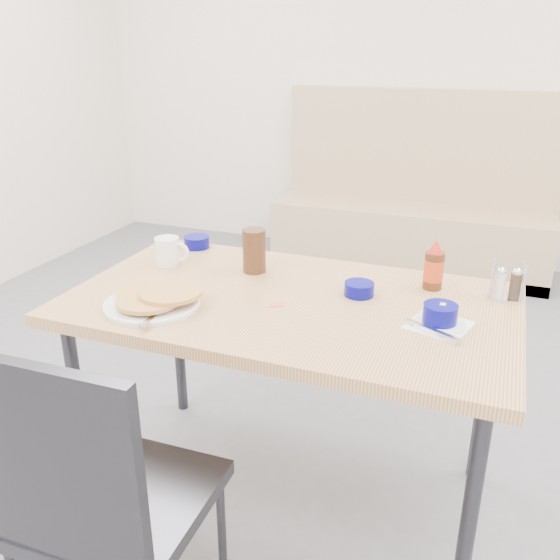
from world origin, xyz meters
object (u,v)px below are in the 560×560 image
(creamer_bowl, at_px, (197,242))
(butter_bowl, at_px, (359,289))
(coffee_mug, at_px, (169,251))
(amber_tumbler, at_px, (254,251))
(diner_chair, at_px, (95,494))
(syrup_bottle, at_px, (434,268))
(booth_bench, at_px, (411,218))
(pancake_plate, at_px, (154,299))
(dining_table, at_px, (290,316))
(condiment_caddy, at_px, (507,286))
(grits_setting, at_px, (440,317))

(creamer_bowl, relative_size, butter_bowl, 1.05)
(coffee_mug, relative_size, amber_tumbler, 0.85)
(diner_chair, relative_size, amber_tumbler, 6.20)
(butter_bowl, relative_size, syrup_bottle, 0.57)
(booth_bench, bearing_deg, pancake_plate, -97.73)
(dining_table, relative_size, diner_chair, 1.47)
(booth_bench, distance_m, amber_tumbler, 2.41)
(amber_tumbler, bearing_deg, booth_bench, 85.15)
(creamer_bowl, bearing_deg, diner_chair, -73.82)
(amber_tumbler, bearing_deg, dining_table, -42.08)
(dining_table, height_order, syrup_bottle, syrup_bottle)
(diner_chair, xyz_separation_m, butter_bowl, (0.39, 0.87, 0.23))
(coffee_mug, xyz_separation_m, condiment_caddy, (1.16, 0.11, -0.01))
(condiment_caddy, xyz_separation_m, syrup_bottle, (-0.23, 0.00, 0.03))
(booth_bench, xyz_separation_m, syrup_bottle, (0.41, -2.29, 0.48))
(amber_tumbler, bearing_deg, pancake_plate, -114.15)
(amber_tumbler, bearing_deg, diner_chair, -89.77)
(dining_table, relative_size, grits_setting, 6.68)
(pancake_plate, relative_size, grits_setting, 1.49)
(diner_chair, height_order, pancake_plate, diner_chair)
(diner_chair, bearing_deg, coffee_mug, 108.69)
(dining_table, bearing_deg, amber_tumbler, 137.92)
(creamer_bowl, distance_m, syrup_bottle, 0.93)
(syrup_bottle, bearing_deg, amber_tumbler, -173.69)
(diner_chair, relative_size, condiment_caddy, 7.66)
(grits_setting, distance_m, syrup_bottle, 0.29)
(dining_table, distance_m, amber_tumbler, 0.30)
(booth_bench, height_order, amber_tumbler, booth_bench)
(grits_setting, xyz_separation_m, syrup_bottle, (-0.06, 0.28, 0.04))
(dining_table, height_order, pancake_plate, pancake_plate)
(dining_table, height_order, creamer_bowl, creamer_bowl)
(dining_table, distance_m, diner_chair, 0.80)
(dining_table, relative_size, syrup_bottle, 8.35)
(grits_setting, bearing_deg, creamer_bowl, 159.36)
(booth_bench, height_order, diner_chair, booth_bench)
(diner_chair, height_order, coffee_mug, diner_chair)
(booth_bench, relative_size, pancake_plate, 6.09)
(butter_bowl, xyz_separation_m, condiment_caddy, (0.44, 0.14, 0.02))
(creamer_bowl, bearing_deg, amber_tumbler, -26.70)
(coffee_mug, bearing_deg, syrup_bottle, 6.84)
(diner_chair, xyz_separation_m, grits_setting, (0.66, 0.74, 0.24))
(dining_table, height_order, coffee_mug, coffee_mug)
(booth_bench, xyz_separation_m, creamer_bowl, (-0.52, -2.19, 0.43))
(grits_setting, xyz_separation_m, amber_tumbler, (-0.67, 0.21, 0.05))
(booth_bench, xyz_separation_m, amber_tumbler, (-0.20, -2.35, 0.49))
(coffee_mug, height_order, syrup_bottle, syrup_bottle)
(diner_chair, bearing_deg, amber_tumbler, 89.15)
(grits_setting, relative_size, creamer_bowl, 2.08)
(booth_bench, distance_m, grits_setting, 2.64)
(dining_table, xyz_separation_m, pancake_plate, (-0.37, -0.20, 0.08))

